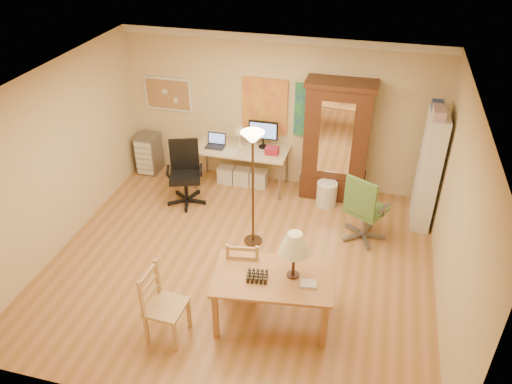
% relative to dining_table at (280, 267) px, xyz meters
% --- Properties ---
extents(floor, '(5.50, 5.50, 0.00)m').
position_rel_dining_table_xyz_m(floor, '(-0.78, 0.92, -0.86)').
color(floor, olive).
rests_on(floor, ground).
extents(crown_molding, '(5.50, 0.08, 0.12)m').
position_rel_dining_table_xyz_m(crown_molding, '(-0.78, 3.38, 1.78)').
color(crown_molding, white).
rests_on(crown_molding, floor).
extents(corkboard, '(0.90, 0.04, 0.62)m').
position_rel_dining_table_xyz_m(corkboard, '(-2.83, 3.39, 0.64)').
color(corkboard, tan).
rests_on(corkboard, floor).
extents(art_panel_left, '(0.80, 0.04, 1.00)m').
position_rel_dining_table_xyz_m(art_panel_left, '(-1.03, 3.39, 0.59)').
color(art_panel_left, yellow).
rests_on(art_panel_left, floor).
extents(art_panel_right, '(0.75, 0.04, 0.95)m').
position_rel_dining_table_xyz_m(art_panel_right, '(-0.13, 3.39, 0.59)').
color(art_panel_right, '#215D87').
rests_on(art_panel_right, floor).
extents(dining_table, '(1.54, 1.04, 1.35)m').
position_rel_dining_table_xyz_m(dining_table, '(0.00, 0.00, 0.00)').
color(dining_table, olive).
rests_on(dining_table, floor).
extents(ladder_chair_back, '(0.49, 0.48, 0.94)m').
position_rel_dining_table_xyz_m(ladder_chair_back, '(-0.55, 0.33, -0.42)').
color(ladder_chair_back, tan).
rests_on(ladder_chair_back, floor).
extents(ladder_chair_left, '(0.46, 0.48, 0.99)m').
position_rel_dining_table_xyz_m(ladder_chair_left, '(-1.29, -0.60, -0.39)').
color(ladder_chair_left, tan).
rests_on(ladder_chair_left, floor).
extents(torchiere_lamp, '(0.34, 0.34, 1.87)m').
position_rel_dining_table_xyz_m(torchiere_lamp, '(-0.73, 1.47, 0.65)').
color(torchiere_lamp, '#3F2C19').
rests_on(torchiere_lamp, floor).
extents(computer_desk, '(1.66, 0.72, 1.25)m').
position_rel_dining_table_xyz_m(computer_desk, '(-1.33, 3.08, -0.40)').
color(computer_desk, beige).
rests_on(computer_desk, floor).
extents(office_chair_black, '(0.68, 0.68, 1.11)m').
position_rel_dining_table_xyz_m(office_chair_black, '(-2.14, 2.29, -0.56)').
color(office_chair_black, black).
rests_on(office_chair_black, floor).
extents(office_chair_green, '(0.71, 0.71, 1.15)m').
position_rel_dining_table_xyz_m(office_chair_green, '(0.89, 1.98, -0.55)').
color(office_chair_green, slate).
rests_on(office_chair_green, floor).
extents(drawer_cart, '(0.38, 0.45, 0.75)m').
position_rel_dining_table_xyz_m(drawer_cart, '(-3.22, 3.13, -0.48)').
color(drawer_cart, slate).
rests_on(drawer_cart, floor).
extents(armoire, '(1.14, 0.54, 2.10)m').
position_rel_dining_table_xyz_m(armoire, '(0.28, 3.16, 0.06)').
color(armoire, '#3B2310').
rests_on(armoire, floor).
extents(bookshelf, '(0.28, 0.76, 1.89)m').
position_rel_dining_table_xyz_m(bookshelf, '(1.77, 2.72, 0.09)').
color(bookshelf, white).
rests_on(bookshelf, floor).
extents(wastebin, '(0.35, 0.35, 0.44)m').
position_rel_dining_table_xyz_m(wastebin, '(0.22, 2.79, -0.64)').
color(wastebin, silver).
rests_on(wastebin, floor).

